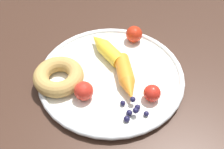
{
  "coord_description": "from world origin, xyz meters",
  "views": [
    {
      "loc": [
        0.28,
        0.32,
        1.19
      ],
      "look_at": [
        -0.0,
        0.04,
        0.76
      ],
      "focal_mm": 45.54,
      "sensor_mm": 36.0,
      "label": 1
    }
  ],
  "objects_px": {
    "carrot_orange": "(126,77)",
    "blueberry_pile": "(133,110)",
    "carrot_yellow": "(106,48)",
    "dining_table": "(100,97)",
    "tomato_mid": "(152,93)",
    "plate": "(112,75)",
    "donut": "(59,76)",
    "tomato_near": "(134,34)",
    "tomato_far": "(84,91)"
  },
  "relations": [
    {
      "from": "carrot_yellow",
      "to": "tomato_far",
      "type": "bearing_deg",
      "value": 26.58
    },
    {
      "from": "carrot_orange",
      "to": "blueberry_pile",
      "type": "distance_m",
      "value": 0.07
    },
    {
      "from": "carrot_orange",
      "to": "donut",
      "type": "relative_size",
      "value": 1.06
    },
    {
      "from": "donut",
      "to": "tomato_mid",
      "type": "bearing_deg",
      "value": 121.09
    },
    {
      "from": "plate",
      "to": "carrot_orange",
      "type": "xyz_separation_m",
      "value": [
        -0.0,
        0.04,
        0.02
      ]
    },
    {
      "from": "tomato_near",
      "to": "tomato_mid",
      "type": "bearing_deg",
      "value": 52.69
    },
    {
      "from": "tomato_mid",
      "to": "dining_table",
      "type": "bearing_deg",
      "value": -85.66
    },
    {
      "from": "carrot_yellow",
      "to": "tomato_near",
      "type": "distance_m",
      "value": 0.08
    },
    {
      "from": "tomato_mid",
      "to": "tomato_far",
      "type": "relative_size",
      "value": 0.89
    },
    {
      "from": "carrot_yellow",
      "to": "blueberry_pile",
      "type": "relative_size",
      "value": 1.88
    },
    {
      "from": "dining_table",
      "to": "tomato_far",
      "type": "bearing_deg",
      "value": 29.27
    },
    {
      "from": "dining_table",
      "to": "tomato_mid",
      "type": "height_order",
      "value": "tomato_mid"
    },
    {
      "from": "carrot_yellow",
      "to": "tomato_mid",
      "type": "distance_m",
      "value": 0.16
    },
    {
      "from": "dining_table",
      "to": "carrot_orange",
      "type": "height_order",
      "value": "carrot_orange"
    },
    {
      "from": "carrot_yellow",
      "to": "donut",
      "type": "relative_size",
      "value": 1.06
    },
    {
      "from": "donut",
      "to": "blueberry_pile",
      "type": "distance_m",
      "value": 0.16
    },
    {
      "from": "plate",
      "to": "carrot_yellow",
      "type": "distance_m",
      "value": 0.07
    },
    {
      "from": "carrot_yellow",
      "to": "tomato_near",
      "type": "relative_size",
      "value": 2.81
    },
    {
      "from": "tomato_near",
      "to": "tomato_mid",
      "type": "distance_m",
      "value": 0.17
    },
    {
      "from": "plate",
      "to": "tomato_mid",
      "type": "bearing_deg",
      "value": 94.7
    },
    {
      "from": "dining_table",
      "to": "blueberry_pile",
      "type": "bearing_deg",
      "value": 73.74
    },
    {
      "from": "carrot_yellow",
      "to": "blueberry_pile",
      "type": "distance_m",
      "value": 0.17
    },
    {
      "from": "plate",
      "to": "donut",
      "type": "height_order",
      "value": "donut"
    },
    {
      "from": "tomato_far",
      "to": "dining_table",
      "type": "bearing_deg",
      "value": -150.73
    },
    {
      "from": "tomato_near",
      "to": "carrot_yellow",
      "type": "bearing_deg",
      "value": -11.02
    },
    {
      "from": "donut",
      "to": "tomato_near",
      "type": "relative_size",
      "value": 2.66
    },
    {
      "from": "dining_table",
      "to": "carrot_orange",
      "type": "distance_m",
      "value": 0.15
    },
    {
      "from": "plate",
      "to": "donut",
      "type": "bearing_deg",
      "value": -35.06
    },
    {
      "from": "carrot_orange",
      "to": "tomato_mid",
      "type": "relative_size",
      "value": 3.23
    },
    {
      "from": "carrot_yellow",
      "to": "tomato_far",
      "type": "distance_m",
      "value": 0.13
    },
    {
      "from": "blueberry_pile",
      "to": "tomato_near",
      "type": "xyz_separation_m",
      "value": [
        -0.15,
        -0.13,
        0.01
      ]
    },
    {
      "from": "blueberry_pile",
      "to": "donut",
      "type": "bearing_deg",
      "value": -73.16
    },
    {
      "from": "carrot_yellow",
      "to": "blueberry_pile",
      "type": "bearing_deg",
      "value": 62.64
    },
    {
      "from": "dining_table",
      "to": "donut",
      "type": "xyz_separation_m",
      "value": [
        0.09,
        -0.02,
        0.12
      ]
    },
    {
      "from": "carrot_yellow",
      "to": "carrot_orange",
      "type": "bearing_deg",
      "value": 70.7
    },
    {
      "from": "carrot_orange",
      "to": "carrot_yellow",
      "type": "xyz_separation_m",
      "value": [
        -0.03,
        -0.09,
        0.0
      ]
    },
    {
      "from": "plate",
      "to": "carrot_yellow",
      "type": "bearing_deg",
      "value": -123.07
    },
    {
      "from": "donut",
      "to": "tomato_near",
      "type": "height_order",
      "value": "tomato_near"
    },
    {
      "from": "tomato_far",
      "to": "blueberry_pile",
      "type": "bearing_deg",
      "value": 113.02
    },
    {
      "from": "dining_table",
      "to": "tomato_mid",
      "type": "bearing_deg",
      "value": 94.34
    },
    {
      "from": "tomato_near",
      "to": "tomato_far",
      "type": "bearing_deg",
      "value": 12.43
    },
    {
      "from": "plate",
      "to": "donut",
      "type": "distance_m",
      "value": 0.11
    },
    {
      "from": "donut",
      "to": "carrot_yellow",
      "type": "bearing_deg",
      "value": 176.14
    },
    {
      "from": "carrot_orange",
      "to": "dining_table",
      "type": "bearing_deg",
      "value": -85.51
    },
    {
      "from": "plate",
      "to": "tomato_far",
      "type": "distance_m",
      "value": 0.08
    },
    {
      "from": "tomato_mid",
      "to": "carrot_orange",
      "type": "bearing_deg",
      "value": -85.84
    },
    {
      "from": "carrot_orange",
      "to": "donut",
      "type": "distance_m",
      "value": 0.14
    },
    {
      "from": "dining_table",
      "to": "plate",
      "type": "bearing_deg",
      "value": 93.45
    },
    {
      "from": "dining_table",
      "to": "plate",
      "type": "height_order",
      "value": "plate"
    },
    {
      "from": "dining_table",
      "to": "tomato_mid",
      "type": "distance_m",
      "value": 0.19
    }
  ]
}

